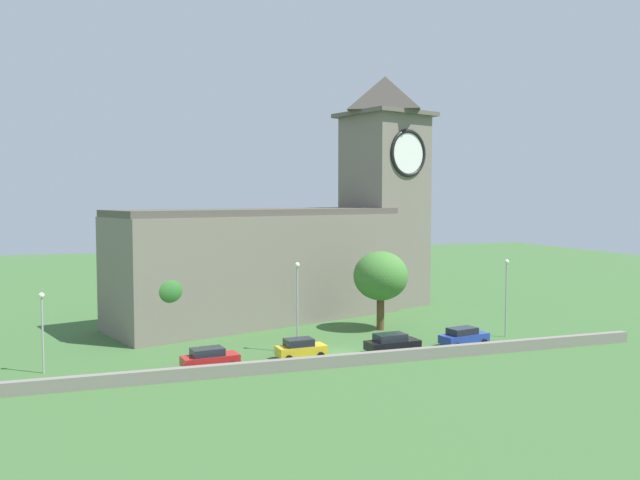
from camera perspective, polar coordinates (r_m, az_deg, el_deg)
The scene contains 12 objects.
ground_plane at distance 70.95m, azimuth -2.33°, elevation -7.22°, with size 200.00×200.00×0.00m, color #3D6633.
church at distance 74.46m, azimuth -1.24°, elevation 0.26°, with size 40.36×21.55×28.55m.
quay_barrier at distance 53.19m, azimuth 3.55°, elevation -10.40°, with size 53.43×0.70×0.97m, color gray.
car_red at distance 52.65m, azimuth -9.69°, elevation -10.19°, with size 4.66×2.64×1.66m.
car_yellow at distance 55.00m, azimuth -1.73°, elevation -9.51°, with size 4.27×2.30×1.72m.
car_black at distance 57.38m, azimuth 6.35°, elevation -8.99°, with size 4.90×2.55×1.69m.
car_blue at distance 61.10m, azimuth 12.51°, elevation -8.27°, with size 4.95×2.79×1.67m.
streetlamp_west_end at distance 54.23m, azimuth -23.24°, elevation -6.36°, with size 0.44×0.44×6.25m.
streetlamp_west_mid at distance 56.36m, azimuth -2.01°, elevation -4.72°, with size 0.44×0.44×7.89m.
streetlamp_central at distance 65.17m, azimuth 16.06°, elevation -3.89°, with size 0.44×0.44×7.54m.
tree_by_tower at distance 62.93m, azimuth -13.69°, elevation -4.26°, with size 4.49×4.49×6.91m.
tree_riverside_east at distance 66.24m, azimuth 5.36°, elevation -3.19°, with size 5.56×5.56×8.05m.
Camera 1 is at (-19.49, -51.88, 13.44)m, focal length 36.39 mm.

